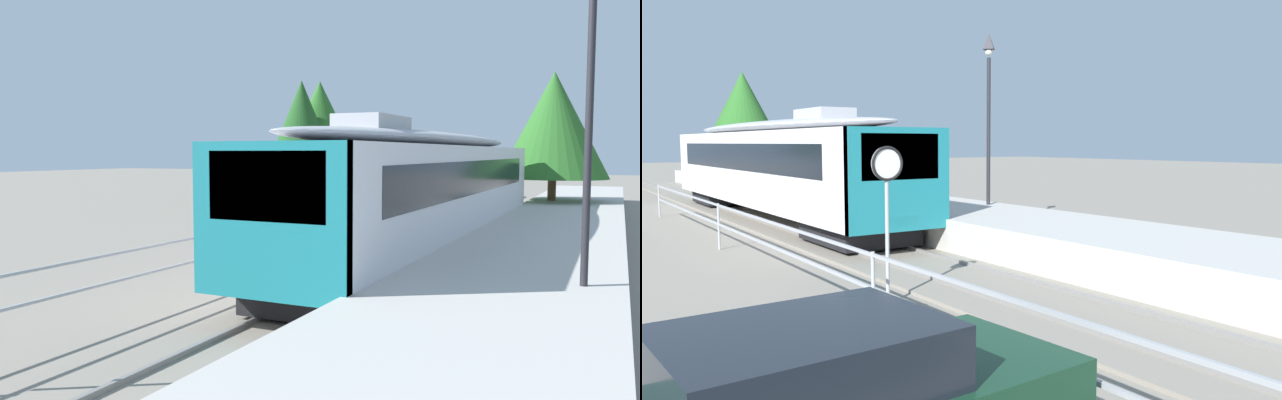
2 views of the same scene
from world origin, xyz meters
The scene contains 8 objects.
ground_plane centered at (-3.00, 22.00, 0.00)m, with size 160.00×160.00×0.00m, color gray.
track_rails centered at (0.00, 22.00, 0.03)m, with size 3.20×60.00×0.14m.
commuter_train centered at (0.00, 26.13, 2.14)m, with size 2.82×18.61×3.74m.
station_platform centered at (3.25, 22.00, 0.45)m, with size 3.90×60.00×0.90m, color #B7B5AD.
platform_lamp_mid_platform centered at (4.54, 19.36, 4.62)m, with size 0.34×0.34×5.35m.
tree_behind_carpark centered at (-12.22, 41.42, 4.60)m, with size 4.52×4.52×7.36m.
tree_behind_station_far centered at (-12.06, 43.57, 4.78)m, with size 5.35×5.35×7.53m.
tree_distant_left centered at (2.27, 38.01, 4.27)m, with size 4.74×4.74×6.66m.
Camera 1 is at (5.01, 8.65, 3.05)m, focal length 34.53 mm.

